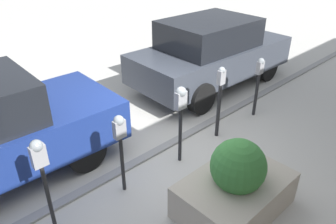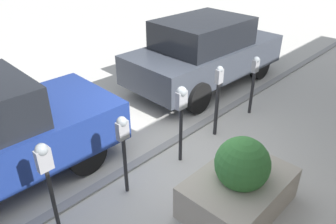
# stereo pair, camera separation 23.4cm
# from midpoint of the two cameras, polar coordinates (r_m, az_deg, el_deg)

# --- Properties ---
(ground_plane) EXTENTS (40.00, 40.00, 0.00)m
(ground_plane) POSITION_cam_midpoint_polar(r_m,az_deg,el_deg) (5.96, 0.48, -6.85)
(ground_plane) COLOR beige
(curb_strip) EXTENTS (19.00, 0.16, 0.04)m
(curb_strip) POSITION_cam_midpoint_polar(r_m,az_deg,el_deg) (6.00, -0.05, -6.37)
(curb_strip) COLOR gray
(curb_strip) RESTS_ON ground_plane
(parking_meter_nearest) EXTENTS (0.18, 0.15, 1.42)m
(parking_meter_nearest) POSITION_cam_midpoint_polar(r_m,az_deg,el_deg) (4.16, -19.77, -8.71)
(parking_meter_nearest) COLOR #232326
(parking_meter_nearest) RESTS_ON ground_plane
(parking_meter_second) EXTENTS (0.18, 0.15, 1.30)m
(parking_meter_second) POSITION_cam_midpoint_polar(r_m,az_deg,el_deg) (4.63, -6.92, -4.30)
(parking_meter_second) COLOR #232326
(parking_meter_second) RESTS_ON ground_plane
(parking_meter_middle) EXTENTS (0.20, 0.17, 1.40)m
(parking_meter_middle) POSITION_cam_midpoint_polar(r_m,az_deg,el_deg) (5.20, 3.53, 0.88)
(parking_meter_middle) COLOR #232326
(parking_meter_middle) RESTS_ON ground_plane
(parking_meter_fourth) EXTENTS (0.14, 0.12, 1.42)m
(parking_meter_fourth) POSITION_cam_midpoint_polar(r_m,az_deg,el_deg) (6.05, 10.13, 3.19)
(parking_meter_fourth) COLOR #232326
(parking_meter_fourth) RESTS_ON ground_plane
(parking_meter_farthest) EXTENTS (0.16, 0.13, 1.29)m
(parking_meter_farthest) POSITION_cam_midpoint_polar(r_m,az_deg,el_deg) (6.99, 16.45, 5.82)
(parking_meter_farthest) COLOR #232326
(parking_meter_farthest) RESTS_ON ground_plane
(planter_box) EXTENTS (1.57, 1.06, 1.14)m
(planter_box) POSITION_cam_midpoint_polar(r_m,az_deg,el_deg) (4.73, 13.11, -12.42)
(planter_box) COLOR #B2A899
(planter_box) RESTS_ON ground_plane
(parked_car_middle) EXTENTS (4.26, 1.96, 1.69)m
(parked_car_middle) POSITION_cam_midpoint_polar(r_m,az_deg,el_deg) (8.25, 8.32, 10.20)
(parked_car_middle) COLOR #383D47
(parked_car_middle) RESTS_ON ground_plane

